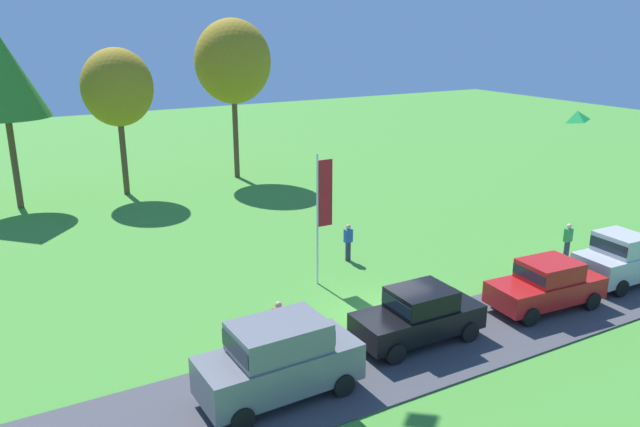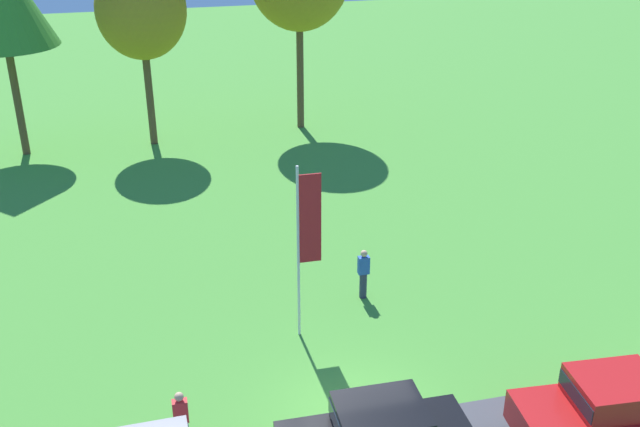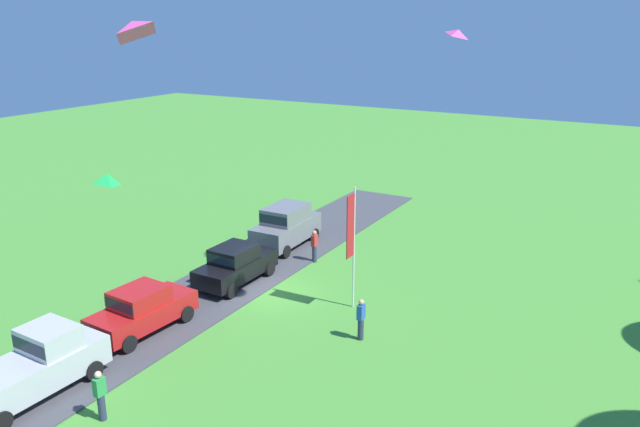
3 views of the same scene
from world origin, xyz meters
name	(u,v)px [view 2 (image 2 of 3)]	position (x,y,z in m)	size (l,w,h in m)	color
ground_plane	(353,417)	(0.00, 0.00, 0.00)	(120.00, 120.00, 0.00)	#478E33
car_sedan_near_entrance	(609,408)	(5.67, -2.29, 1.04)	(4.51, 2.19, 1.84)	red
person_on_lawn	(181,421)	(-4.28, -0.16, 0.88)	(0.36, 0.24, 1.71)	#2D334C
person_watching_sky	(363,273)	(1.90, 5.54, 0.88)	(0.36, 0.24, 1.71)	#2D334C
tree_center_back	(141,10)	(-4.12, 22.03, 6.55)	(4.22, 4.22, 8.90)	brown
flag_banner	(306,231)	(-0.32, 3.96, 3.43)	(0.71, 0.08, 5.42)	silver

